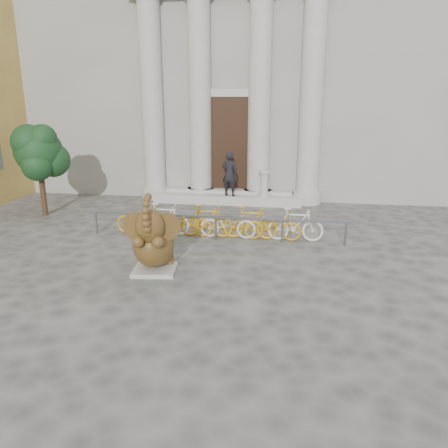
% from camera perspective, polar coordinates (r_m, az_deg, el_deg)
% --- Properties ---
extents(ground, '(80.00, 80.00, 0.00)m').
position_cam_1_polar(ground, '(9.33, -8.42, -10.06)').
color(ground, '#474442').
rests_on(ground, ground).
extents(classical_building, '(22.00, 10.70, 12.00)m').
position_cam_1_polar(classical_building, '(23.15, 2.74, 20.59)').
color(classical_building, gray).
rests_on(classical_building, ground).
extents(entrance_steps, '(6.00, 1.20, 0.36)m').
position_cam_1_polar(entrance_steps, '(18.00, 0.49, 3.41)').
color(entrance_steps, '#A8A59E').
rests_on(entrance_steps, ground).
extents(elephant_statue, '(1.35, 1.56, 2.03)m').
position_cam_1_polar(elephant_statue, '(10.62, -9.22, -2.54)').
color(elephant_statue, '#A8A59E').
rests_on(elephant_statue, ground).
extents(bike_rack, '(8.00, 0.53, 1.00)m').
position_cam_1_polar(bike_rack, '(13.30, -0.99, 0.35)').
color(bike_rack, slate).
rests_on(bike_rack, ground).
extents(tree, '(1.89, 1.72, 3.28)m').
position_cam_1_polar(tree, '(16.89, -23.02, 8.59)').
color(tree, '#332114').
rests_on(tree, ground).
extents(pedestrian, '(0.73, 0.58, 1.77)m').
position_cam_1_polar(pedestrian, '(17.44, 0.73, 6.56)').
color(pedestrian, black).
rests_on(pedestrian, entrance_steps).
extents(balustrade_post, '(0.43, 0.43, 1.05)m').
position_cam_1_polar(balustrade_post, '(17.42, 5.27, 5.14)').
color(balustrade_post, '#A8A59E').
rests_on(balustrade_post, entrance_steps).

